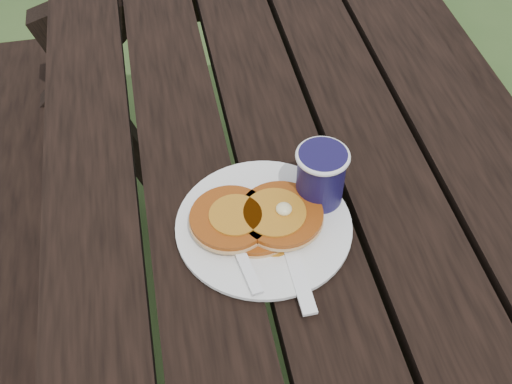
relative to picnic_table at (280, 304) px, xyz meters
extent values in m
cube|color=black|center=(0.00, 0.00, 0.36)|extent=(0.75, 1.80, 0.04)
cylinder|color=white|center=(-0.06, -0.10, 0.39)|extent=(0.33, 0.33, 0.01)
cylinder|color=#9C4611|center=(-0.07, -0.10, 0.40)|extent=(0.12, 0.12, 0.01)
cylinder|color=#9C4611|center=(-0.11, -0.10, 0.41)|extent=(0.11, 0.11, 0.01)
cylinder|color=#9C4611|center=(-0.03, -0.10, 0.41)|extent=(0.12, 0.12, 0.01)
cylinder|color=#9F6316|center=(-0.04, -0.10, 0.42)|extent=(0.09, 0.09, 0.00)
ellipsoid|color=#F4E59E|center=(-0.03, -0.10, 0.42)|extent=(0.02, 0.02, 0.01)
cube|color=white|center=(-0.03, -0.17, 0.39)|extent=(0.02, 0.18, 0.00)
cylinder|color=#15103C|center=(0.03, -0.07, 0.43)|extent=(0.07, 0.07, 0.10)
torus|color=white|center=(0.03, -0.07, 0.48)|extent=(0.08, 0.08, 0.01)
cylinder|color=black|center=(0.03, -0.07, 0.48)|extent=(0.06, 0.06, 0.01)
camera|label=1|loc=(-0.18, -0.66, 1.11)|focal=45.00mm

